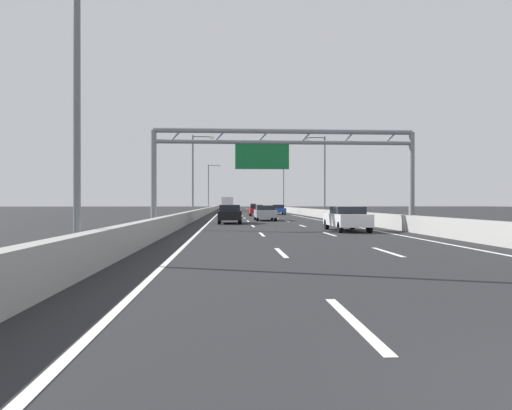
{
  "coord_description": "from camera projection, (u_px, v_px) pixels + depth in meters",
  "views": [
    {
      "loc": [
        -3.53,
        -2.85,
        1.65
      ],
      "look_at": [
        1.13,
        77.14,
        1.33
      ],
      "focal_mm": 32.68,
      "sensor_mm": 36.0,
      "label": 1
    }
  ],
  "objects": [
    {
      "name": "barrier_right",
      "position": [
        272.0,
        208.0,
        113.27
      ],
      "size": [
        0.45,
        220.0,
        0.95
      ],
      "color": "#9E9E99",
      "rests_on": "ground_plane"
    },
    {
      "name": "streetlamp_left_far",
      "position": [
        210.0,
        185.0,
        94.68
      ],
      "size": [
        2.58,
        0.28,
        9.5
      ],
      "color": "slate",
      "rests_on": "ground_plane"
    },
    {
      "name": "lane_dash_right_2",
      "position": [
        330.0,
        234.0,
        24.63
      ],
      "size": [
        0.16,
        3.0,
        0.01
      ],
      "primitive_type": "cube",
      "color": "white",
      "rests_on": "ground_plane"
    },
    {
      "name": "lane_dash_left_16",
      "position": [
        234.0,
        208.0,
        150.2
      ],
      "size": [
        0.16,
        3.0,
        0.01
      ],
      "primitive_type": "cube",
      "color": "white",
      "rests_on": "ground_plane"
    },
    {
      "name": "lane_dash_left_0",
      "position": [
        354.0,
        322.0,
        6.45
      ],
      "size": [
        0.16,
        3.0,
        0.01
      ],
      "primitive_type": "cube",
      "color": "white",
      "rests_on": "ground_plane"
    },
    {
      "name": "lane_dash_left_11",
      "position": [
        237.0,
        210.0,
        105.28
      ],
      "size": [
        0.16,
        3.0,
        0.01
      ],
      "primitive_type": "cube",
      "color": "white",
      "rests_on": "ground_plane"
    },
    {
      "name": "lane_dash_left_9",
      "position": [
        238.0,
        212.0,
        87.31
      ],
      "size": [
        0.16,
        3.0,
        0.01
      ],
      "primitive_type": "cube",
      "color": "white",
      "rests_on": "ground_plane"
    },
    {
      "name": "lane_dash_right_12",
      "position": [
        251.0,
        210.0,
        114.47
      ],
      "size": [
        0.16,
        3.0,
        0.01
      ],
      "primitive_type": "cube",
      "color": "white",
      "rests_on": "ground_plane"
    },
    {
      "name": "lane_dash_left_3",
      "position": [
        253.0,
        226.0,
        33.4
      ],
      "size": [
        0.16,
        3.0,
        0.01
      ],
      "primitive_type": "cube",
      "color": "white",
      "rests_on": "ground_plane"
    },
    {
      "name": "barrier_left",
      "position": [
        215.0,
        208.0,
        112.47
      ],
      "size": [
        0.45,
        220.0,
        0.95
      ],
      "color": "#9E9E99",
      "rests_on": "ground_plane"
    },
    {
      "name": "lane_dash_right_10",
      "position": [
        255.0,
        211.0,
        96.5
      ],
      "size": [
        0.16,
        3.0,
        0.01
      ],
      "primitive_type": "cube",
      "color": "white",
      "rests_on": "ground_plane"
    },
    {
      "name": "lane_dash_right_15",
      "position": [
        246.0,
        209.0,
        141.43
      ],
      "size": [
        0.16,
        3.0,
        0.01
      ],
      "primitive_type": "cube",
      "color": "white",
      "rests_on": "ground_plane"
    },
    {
      "name": "red_car",
      "position": [
        256.0,
        210.0,
        60.27
      ],
      "size": [
        1.78,
        4.41,
        1.45
      ],
      "color": "red",
      "rests_on": "ground_plane"
    },
    {
      "name": "white_car",
      "position": [
        347.0,
        218.0,
        27.55
      ],
      "size": [
        1.87,
        4.66,
        1.45
      ],
      "color": "silver",
      "rests_on": "ground_plane"
    },
    {
      "name": "lane_dash_left_1",
      "position": [
        281.0,
        253.0,
        15.43
      ],
      "size": [
        0.16,
        3.0,
        0.01
      ],
      "primitive_type": "cube",
      "color": "white",
      "rests_on": "ground_plane"
    },
    {
      "name": "box_truck",
      "position": [
        227.0,
        203.0,
        98.28
      ],
      "size": [
        2.36,
        8.37,
        2.9
      ],
      "color": "#B21E19",
      "rests_on": "ground_plane"
    },
    {
      "name": "lane_dash_right_4",
      "position": [
        287.0,
        221.0,
        42.6
      ],
      "size": [
        0.16,
        3.0,
        0.01
      ],
      "primitive_type": "cube",
      "color": "white",
      "rests_on": "ground_plane"
    },
    {
      "name": "lane_dash_left_7",
      "position": [
        241.0,
        214.0,
        69.34
      ],
      "size": [
        0.16,
        3.0,
        0.01
      ],
      "primitive_type": "cube",
      "color": "white",
      "rests_on": "ground_plane"
    },
    {
      "name": "lane_dash_right_14",
      "position": [
        248.0,
        209.0,
        132.44
      ],
      "size": [
        0.16,
        3.0,
        0.01
      ],
      "primitive_type": "cube",
      "color": "white",
      "rests_on": "ground_plane"
    },
    {
      "name": "lane_dash_right_16",
      "position": [
        245.0,
        208.0,
        150.41
      ],
      "size": [
        0.16,
        3.0,
        0.01
      ],
      "primitive_type": "cube",
      "color": "white",
      "rests_on": "ground_plane"
    },
    {
      "name": "lane_dash_left_12",
      "position": [
        236.0,
        210.0,
        114.26
      ],
      "size": [
        0.16,
        3.0,
        0.01
      ],
      "primitive_type": "cube",
      "color": "white",
      "rests_on": "ground_plane"
    },
    {
      "name": "lane_dash_left_14",
      "position": [
        235.0,
        209.0,
        132.23
      ],
      "size": [
        0.16,
        3.0,
        0.01
      ],
      "primitive_type": "cube",
      "color": "white",
      "rests_on": "ground_plane"
    },
    {
      "name": "lane_dash_right_5",
      "position": [
        277.0,
        218.0,
        51.58
      ],
      "size": [
        0.16,
        3.0,
        0.01
      ],
      "primitive_type": "cube",
      "color": "white",
      "rests_on": "ground_plane"
    },
    {
      "name": "lane_dash_right_17",
      "position": [
        244.0,
        208.0,
        159.4
      ],
      "size": [
        0.16,
        3.0,
        0.01
      ],
      "primitive_type": "cube",
      "color": "white",
      "rests_on": "ground_plane"
    },
    {
      "name": "lane_dash_right_6",
      "position": [
        270.0,
        216.0,
        60.57
      ],
      "size": [
        0.16,
        3.0,
        0.01
      ],
      "primitive_type": "cube",
      "color": "white",
      "rests_on": "ground_plane"
    },
    {
      "name": "ground_plane",
      "position": [
        245.0,
        211.0,
        102.89
      ],
      "size": [
        260.0,
        260.0,
        0.0
      ],
      "primitive_type": "plane",
      "color": "#262628"
    },
    {
      "name": "lane_dash_right_9",
      "position": [
        257.0,
        212.0,
        87.52
      ],
      "size": [
        0.16,
        3.0,
        0.01
      ],
      "primitive_type": "cube",
      "color": "white",
      "rests_on": "ground_plane"
    },
    {
      "name": "lane_dash_right_13",
      "position": [
        249.0,
        209.0,
        123.46
      ],
      "size": [
        0.16,
        3.0,
        0.01
      ],
      "primitive_type": "cube",
      "color": "white",
      "rests_on": "ground_plane"
    },
    {
      "name": "lane_dash_left_17",
      "position": [
        234.0,
        208.0,
        159.19
      ],
      "size": [
        0.16,
        3.0,
        0.01
      ],
      "primitive_type": "cube",
      "color": "white",
      "rests_on": "ground_plane"
    },
    {
      "name": "silver_car",
      "position": [
        265.0,
        213.0,
        44.25
      ],
      "size": [
        1.89,
        4.63,
        1.44
      ],
      "color": "#A8ADB2",
      "rests_on": "ground_plane"
    },
    {
      "name": "streetlamp_right_mid",
      "position": [
        323.0,
        171.0,
        54.6
      ],
      "size": [
        2.58,
        0.28,
        9.5
      ],
      "color": "slate",
      "rests_on": "ground_plane"
    },
    {
      "name": "streetlamp_left_mid",
      "position": [
        195.0,
        171.0,
        53.73
      ],
      "size": [
        2.58,
        0.28,
        9.5
      ],
      "color": "slate",
      "rests_on": "ground_plane"
    },
    {
      "name": "yellow_car",
      "position": [
        253.0,
        206.0,
        140.07
      ],
      "size": [
        1.74,
        4.46,
        1.5
      ],
      "color": "yellow",
      "rests_on": "ground_plane"
    },
    {
      "name": "streetlamp_left_near",
      "position": [
        85.0,
        67.0,
        12.77
      ],
      "size": [
        2.58,
        0.28,
        9.5
      ],
      "color": "slate",
      "rests_on": "ground_plane"
    },
    {
      "name": "lane_dash_right_8",
      "position": [
        261.0,
        213.0,
        78.54
      ],
      "size": [
        0.16,
        3.0,
        0.01
      ],
      "primitive_type": "cube",
      "color": "white",
      "rests_on": "ground_plane"
    },
    {
      "name": "lane_dash_left_10",
      "position": [
        237.0,
        211.0,
        96.3
      ],
      "size": [
        0.16,
        3.0,
        0.01
      ],
      "primitive_type": "cube",
      "color": "white",
      "rests_on": "ground_plane"
    },
    {
      "name": "orange_car",
      "position": [
        228.0,
        206.0,
        127.91
      ],
      "size": [
        1.75,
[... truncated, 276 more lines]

